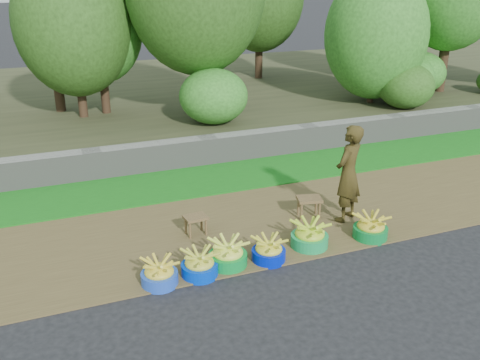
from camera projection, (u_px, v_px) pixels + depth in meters
name	position (u px, v px, depth m)	size (l,w,h in m)	color
ground_plane	(305.00, 262.00, 7.12)	(120.00, 120.00, 0.00)	black
dirt_shoulder	(266.00, 222.00, 8.19)	(80.00, 2.50, 0.02)	brown
grass_verge	(222.00, 177.00, 9.92)	(80.00, 1.50, 0.04)	#176F18
retaining_wall	(208.00, 150.00, 10.56)	(80.00, 0.35, 0.55)	gray
earth_bank	(152.00, 98.00, 14.80)	(80.00, 10.00, 0.50)	#393D23
vegetation	(41.00, 11.00, 11.53)	(31.72, 7.77, 4.67)	#332316
basin_a	(159.00, 274.00, 6.56)	(0.46, 0.46, 0.34)	blue
basin_b	(199.00, 265.00, 6.74)	(0.47, 0.47, 0.35)	#0034CE
basin_c	(228.00, 254.00, 6.96)	(0.51, 0.51, 0.38)	#088931
basin_d	(269.00, 251.00, 7.09)	(0.45, 0.45, 0.34)	#0018C1
basin_e	(310.00, 236.00, 7.43)	(0.52, 0.52, 0.39)	#15964B
basin_f	(371.00, 228.00, 7.67)	(0.50, 0.50, 0.37)	#097731
stool_left	(196.00, 220.00, 7.73)	(0.35, 0.28, 0.29)	brown
stool_right	(309.00, 202.00, 8.25)	(0.43, 0.37, 0.33)	brown
vendor_woman	(348.00, 174.00, 8.00)	(0.55, 0.36, 1.51)	black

